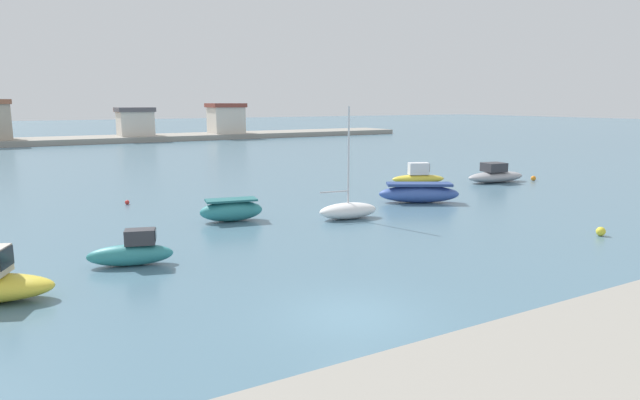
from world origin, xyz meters
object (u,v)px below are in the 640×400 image
at_px(moored_boat_2, 231,210).
at_px(mooring_buoy_2, 601,231).
at_px(moored_boat_1, 132,252).
at_px(moored_boat_3, 348,210).
at_px(mooring_buoy_0, 533,178).
at_px(mooring_buoy_1, 127,202).
at_px(moored_boat_5, 418,176).
at_px(moored_boat_4, 419,193).
at_px(moored_boat_6, 495,175).

bearing_deg(moored_boat_2, mooring_buoy_2, -29.52).
height_order(moored_boat_1, moored_boat_3, moored_boat_3).
distance_m(moored_boat_2, mooring_buoy_0, 26.80).
relative_size(moored_boat_1, mooring_buoy_1, 12.18).
xyz_separation_m(moored_boat_5, mooring_buoy_0, (9.04, -3.55, -0.35)).
height_order(moored_boat_2, mooring_buoy_0, moored_boat_2).
bearing_deg(moored_boat_3, mooring_buoy_0, 21.20).
bearing_deg(mooring_buoy_1, moored_boat_4, -27.94).
xyz_separation_m(moored_boat_1, mooring_buoy_0, (33.00, 7.81, -0.33)).
height_order(mooring_buoy_1, mooring_buoy_2, mooring_buoy_2).
relative_size(moored_boat_2, moored_boat_5, 0.82).
bearing_deg(moored_boat_2, moored_boat_5, 28.73).
height_order(moored_boat_1, mooring_buoy_1, moored_boat_1).
xyz_separation_m(moored_boat_6, mooring_buoy_0, (3.34, -0.95, -0.37)).
height_order(moored_boat_3, moored_boat_5, moored_boat_3).
bearing_deg(mooring_buoy_0, mooring_buoy_2, -132.03).
height_order(mooring_buoy_0, mooring_buoy_2, mooring_buoy_2).
bearing_deg(mooring_buoy_0, moored_boat_3, -167.26).
xyz_separation_m(moored_boat_2, mooring_buoy_1, (-3.87, 7.81, -0.45)).
relative_size(moored_boat_3, moored_boat_6, 1.15).
distance_m(moored_boat_5, mooring_buoy_0, 9.71).
height_order(moored_boat_2, moored_boat_4, moored_boat_4).
bearing_deg(moored_boat_1, moored_boat_6, 33.35).
bearing_deg(moored_boat_5, moored_boat_6, -1.18).
distance_m(moored_boat_5, mooring_buoy_1, 21.66).
height_order(moored_boat_3, moored_boat_6, moored_boat_3).
bearing_deg(mooring_buoy_0, moored_boat_5, 158.57).
xyz_separation_m(moored_boat_1, moored_boat_2, (6.29, 5.69, 0.05)).
bearing_deg(moored_boat_5, mooring_buoy_2, -78.37).
relative_size(moored_boat_4, mooring_buoy_1, 18.38).
bearing_deg(moored_boat_1, moored_boat_3, 31.22).
relative_size(moored_boat_1, moored_boat_5, 0.78).
bearing_deg(mooring_buoy_1, mooring_buoy_0, -10.53).
xyz_separation_m(moored_boat_1, moored_boat_4, (18.59, 4.92, 0.07)).
height_order(moored_boat_1, moored_boat_5, moored_boat_5).
relative_size(moored_boat_1, mooring_buoy_0, 8.33).
bearing_deg(mooring_buoy_2, moored_boat_5, 78.28).
relative_size(mooring_buoy_1, mooring_buoy_2, 0.64).
distance_m(moored_boat_2, moored_boat_6, 23.57).
bearing_deg(moored_boat_4, mooring_buoy_1, -177.41).
height_order(moored_boat_2, moored_boat_6, moored_boat_6).
xyz_separation_m(moored_boat_3, moored_boat_6, (17.63, 5.69, 0.09)).
height_order(moored_boat_1, mooring_buoy_0, moored_boat_1).
distance_m(moored_boat_3, moored_boat_5, 14.54).
height_order(moored_boat_5, moored_boat_6, moored_boat_5).
distance_m(moored_boat_3, moored_boat_6, 18.53).
distance_m(moored_boat_3, mooring_buoy_2, 12.49).
height_order(moored_boat_5, mooring_buoy_2, moored_boat_5).
relative_size(moored_boat_2, mooring_buoy_1, 12.77).
height_order(moored_boat_5, mooring_buoy_0, moored_boat_5).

